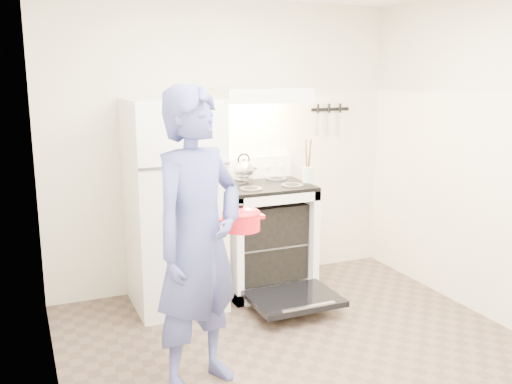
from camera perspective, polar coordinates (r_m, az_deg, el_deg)
floor at (r=3.92m, az=6.74°, el=-17.36°), size 3.60×3.60×0.00m
back_wall at (r=5.09m, az=-3.03°, el=4.57°), size 3.20×0.02×2.50m
refrigerator at (r=4.66m, az=-8.19°, el=-1.26°), size 0.70×0.70×1.70m
stove_body at (r=5.05m, az=0.81°, el=-4.67°), size 0.76×0.65×0.92m
cooktop at (r=4.93m, az=0.83°, el=0.62°), size 0.76×0.65×0.03m
backsplash at (r=5.16m, az=-0.45°, el=2.46°), size 0.76×0.07×0.20m
oven_door at (r=4.66m, az=3.82°, el=-10.58°), size 0.70×0.54×0.04m
oven_rack at (r=5.05m, az=0.81°, el=-4.89°), size 0.60×0.52×0.01m
range_hood at (r=4.90m, az=0.49°, el=9.69°), size 0.76×0.50×0.12m
knife_strip at (r=5.49m, az=7.44°, el=8.20°), size 0.40×0.02×0.03m
pizza_stone at (r=5.06m, az=0.40°, el=-4.70°), size 0.32×0.32×0.02m
tea_kettle at (r=4.97m, az=-1.24°, el=2.40°), size 0.21×0.17×0.26m
utensil_jar at (r=4.87m, az=5.22°, el=1.75°), size 0.10×0.10×0.13m
person at (r=3.40m, az=-5.81°, el=-5.03°), size 0.80×0.71×1.85m
dutch_oven at (r=3.72m, az=-1.50°, el=-2.96°), size 0.32×0.25×0.22m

